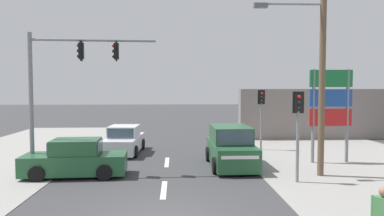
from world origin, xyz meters
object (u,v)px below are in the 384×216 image
object	(u,v)px
pedestal_signal_right_kerb	(298,121)
sedan_crossing_left	(75,160)
utility_pole_midground_right	(320,49)
suv_oncoming_near	(231,148)
traffic_signal_mast	(63,77)
shopping_plaza_sign	(331,102)
sedan_kerbside_parked	(124,141)
pedestal_signal_far_median	(261,109)

from	to	relation	value
pedestal_signal_right_kerb	sedan_crossing_left	xyz separation A→B (m)	(-8.93, 1.43, -1.71)
utility_pole_midground_right	suv_oncoming_near	xyz separation A→B (m)	(-3.35, 2.08, -4.42)
utility_pole_midground_right	traffic_signal_mast	size ratio (longest dim) A/B	1.65
utility_pole_midground_right	traffic_signal_mast	world-z (taller)	utility_pole_midground_right
traffic_signal_mast	shopping_plaza_sign	bearing A→B (deg)	9.11
pedestal_signal_right_kerb	suv_oncoming_near	size ratio (longest dim) A/B	0.78
traffic_signal_mast	sedan_kerbside_parked	world-z (taller)	traffic_signal_mast
traffic_signal_mast	sedan_crossing_left	bearing A→B (deg)	-29.06
traffic_signal_mast	pedestal_signal_right_kerb	bearing A→B (deg)	-10.38
sedan_crossing_left	sedan_kerbside_parked	bearing A→B (deg)	76.67
pedestal_signal_far_median	sedan_crossing_left	bearing A→B (deg)	-146.39
utility_pole_midground_right	sedan_kerbside_parked	distance (m)	11.55
suv_oncoming_near	sedan_crossing_left	world-z (taller)	suv_oncoming_near
shopping_plaza_sign	suv_oncoming_near	bearing A→B (deg)	-173.05
shopping_plaza_sign	sedan_crossing_left	world-z (taller)	shopping_plaza_sign
sedan_kerbside_parked	sedan_crossing_left	world-z (taller)	same
suv_oncoming_near	sedan_crossing_left	bearing A→B (deg)	-166.12
traffic_signal_mast	pedestal_signal_right_kerb	xyz separation A→B (m)	(9.48, -1.74, -1.73)
utility_pole_midground_right	pedestal_signal_far_median	xyz separation A→B (m)	(-0.88, 6.55, -2.89)
shopping_plaza_sign	sedan_crossing_left	size ratio (longest dim) A/B	1.06
pedestal_signal_right_kerb	suv_oncoming_near	bearing A→B (deg)	124.73
pedestal_signal_right_kerb	pedestal_signal_far_median	bearing A→B (deg)	87.62
pedestal_signal_right_kerb	sedan_crossing_left	bearing A→B (deg)	170.91
pedestal_signal_right_kerb	sedan_kerbside_parked	xyz separation A→B (m)	(-7.64, 6.87, -1.71)
pedestal_signal_right_kerb	sedan_kerbside_parked	size ratio (longest dim) A/B	0.82
sedan_kerbside_parked	sedan_crossing_left	bearing A→B (deg)	-103.33
sedan_kerbside_parked	suv_oncoming_near	size ratio (longest dim) A/B	0.95
pedestal_signal_right_kerb	sedan_kerbside_parked	distance (m)	10.42
utility_pole_midground_right	sedan_crossing_left	xyz separation A→B (m)	(-10.12, 0.40, -4.60)
utility_pole_midground_right	pedestal_signal_right_kerb	xyz separation A→B (m)	(-1.19, -1.03, -2.89)
suv_oncoming_near	traffic_signal_mast	bearing A→B (deg)	-169.44
sedan_crossing_left	utility_pole_midground_right	bearing A→B (deg)	-2.27
utility_pole_midground_right	sedan_kerbside_parked	xyz separation A→B (m)	(-8.83, 5.84, -4.60)
utility_pole_midground_right	traffic_signal_mast	xyz separation A→B (m)	(-10.68, 0.71, -1.16)
pedestal_signal_right_kerb	shopping_plaza_sign	xyz separation A→B (m)	(2.84, 3.71, 0.57)
utility_pole_midground_right	sedan_crossing_left	bearing A→B (deg)	177.73
utility_pole_midground_right	shopping_plaza_sign	world-z (taller)	utility_pole_midground_right
pedestal_signal_far_median	shopping_plaza_sign	size ratio (longest dim) A/B	0.77
shopping_plaza_sign	suv_oncoming_near	world-z (taller)	shopping_plaza_sign
utility_pole_midground_right	shopping_plaza_sign	bearing A→B (deg)	58.51
utility_pole_midground_right	suv_oncoming_near	distance (m)	5.92
pedestal_signal_right_kerb	pedestal_signal_far_median	xyz separation A→B (m)	(0.31, 7.57, 0.00)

